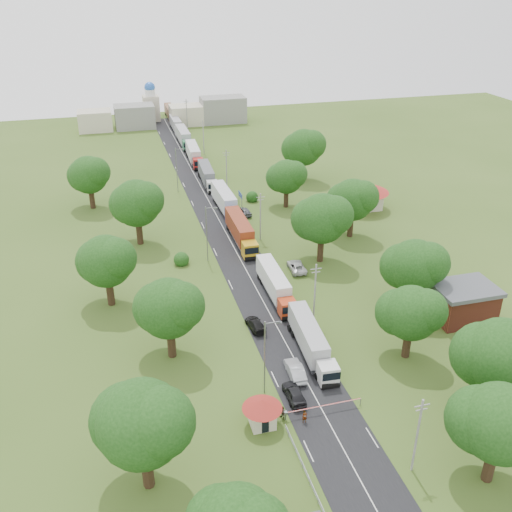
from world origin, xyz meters
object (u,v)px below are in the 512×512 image
object	(u,v)px
guard_booth	(262,409)
car_lane_mid	(295,370)
boom_barrier	(312,409)
truck_0	(310,340)
info_sign	(240,198)
pedestrian_near	(305,417)
car_lane_front	(294,394)

from	to	relation	value
guard_booth	car_lane_mid	distance (m)	9.45
boom_barrier	guard_booth	xyz separation A→B (m)	(-5.84, -0.00, 1.27)
truck_0	info_sign	bearing A→B (deg)	86.64
guard_booth	info_sign	world-z (taller)	info_sign
info_sign	car_lane_mid	size ratio (longest dim) A/B	0.83
guard_booth	pedestrian_near	distance (m)	4.88
car_lane_front	pedestrian_near	world-z (taller)	pedestrian_near
guard_booth	pedestrian_near	bearing A→B (deg)	-11.42
boom_barrier	pedestrian_near	bearing A→B (deg)	-143.29
info_sign	truck_0	xyz separation A→B (m)	(-2.89, -49.25, -0.92)
boom_barrier	info_sign	distance (m)	60.39
car_lane_front	boom_barrier	bearing A→B (deg)	109.91
boom_barrier	car_lane_mid	xyz separation A→B (m)	(0.36, 7.00, -0.08)
car_lane_front	pedestrian_near	distance (m)	3.97
guard_booth	info_sign	xyz separation A→B (m)	(12.40, 60.00, 0.84)
truck_0	car_lane_mid	world-z (taller)	truck_0
info_sign	car_lane_front	bearing A→B (deg)	-97.68
truck_0	pedestrian_near	distance (m)	12.73
info_sign	car_lane_front	distance (m)	57.52
car_lane_mid	guard_booth	bearing A→B (deg)	51.43
guard_booth	pedestrian_near	xyz separation A→B (m)	(4.60, -0.93, -1.36)
guard_booth	truck_0	distance (m)	14.35
car_lane_front	car_lane_mid	xyz separation A→B (m)	(1.48, 3.96, 0.03)
guard_booth	info_sign	size ratio (longest dim) A/B	1.07
car_lane_mid	pedestrian_near	bearing A→B (deg)	81.51
info_sign	car_lane_mid	world-z (taller)	info_sign
guard_booth	car_lane_mid	bearing A→B (deg)	48.48
guard_booth	info_sign	bearing A→B (deg)	78.32
car_lane_front	pedestrian_near	xyz separation A→B (m)	(-0.12, -3.97, 0.02)
truck_0	car_lane_mid	distance (m)	5.16
car_lane_front	car_lane_mid	size ratio (longest dim) A/B	0.93
truck_0	boom_barrier	bearing A→B (deg)	-108.82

